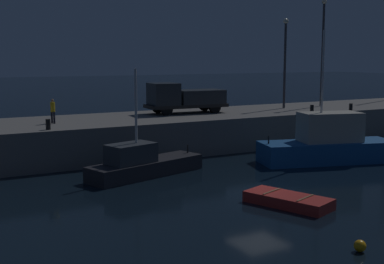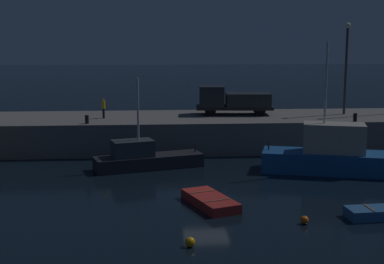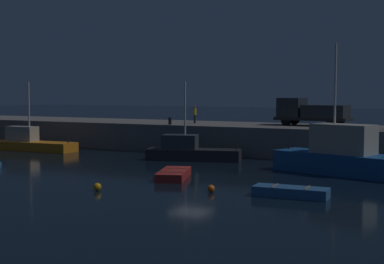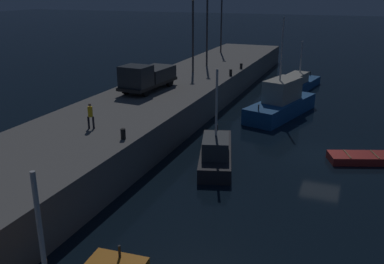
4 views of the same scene
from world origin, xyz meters
name	(u,v)px [view 2 (image 2 of 4)]	position (x,y,z in m)	size (l,w,h in m)	color
ground_plane	(206,194)	(0.00, 0.00, 0.00)	(320.00, 320.00, 0.00)	black
pier_quay	(189,131)	(0.00, 13.64, 1.21)	(72.26, 8.07, 2.42)	slate
fishing_boat_blue	(144,158)	(-3.47, 6.27, 0.72)	(7.38, 3.85, 6.01)	#232328
fishing_trawler_green	(332,155)	(8.50, 4.33, 1.17)	(9.06, 4.94, 8.28)	#195193
dinghy_orange_near	(210,201)	(-0.02, -2.24, 0.25)	(2.84, 4.20, 0.53)	#B22823
mooring_buoy_near	(190,242)	(-1.43, -7.84, 0.21)	(0.42, 0.42, 0.42)	orange
mooring_buoy_mid	(305,220)	(4.04, -5.39, 0.20)	(0.39, 0.39, 0.39)	orange
lamp_post_west	(346,61)	(12.65, 14.05, 6.74)	(0.44, 0.44, 7.33)	#38383D
utility_truck	(232,100)	(3.50, 14.53, 3.59)	(6.28, 2.63, 2.31)	black
dockworker	(103,107)	(-6.68, 13.12, 3.31)	(0.35, 0.40, 1.57)	black
bollard_west	(355,117)	(12.02, 9.90, 2.74)	(0.28, 0.28, 0.63)	black
bollard_central	(87,119)	(-7.65, 10.37, 2.73)	(0.28, 0.28, 0.62)	black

